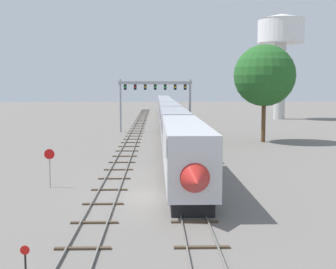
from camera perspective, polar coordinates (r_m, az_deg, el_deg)
ground_plane at (r=31.25m, az=-1.27°, el=-7.79°), size 400.00×400.00×0.00m
track_main at (r=90.67m, az=-0.16°, el=1.32°), size 2.60×200.00×0.16m
track_near at (r=70.81m, az=-4.23°, el=-0.01°), size 2.60×160.00×0.16m
passenger_train at (r=82.35m, az=-0.03°, el=2.62°), size 3.04×116.44×4.80m
signal_gantry at (r=75.15m, az=-1.61°, el=5.21°), size 12.10×0.49×8.70m
water_tower at (r=109.42m, az=13.95°, el=11.90°), size 10.69×10.69×23.97m
switch_stand at (r=18.88m, az=-17.40°, el=-15.80°), size 0.36×0.24×1.46m
stop_sign at (r=34.82m, az=-14.61°, el=-3.41°), size 0.76×0.08×2.88m
trackside_tree_left at (r=62.70m, az=11.99°, el=7.23°), size 8.26×8.26×13.09m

